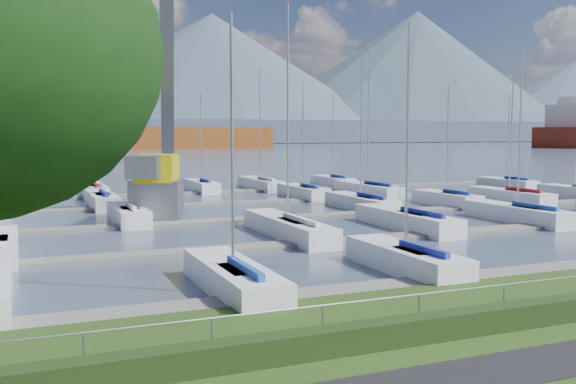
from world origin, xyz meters
TOP-DOWN VIEW (x-y plane):
  - path at (0.00, -3.00)m, footprint 160.00×2.00m
  - water at (0.00, 260.00)m, footprint 800.00×540.00m
  - hedge at (0.00, -0.40)m, footprint 80.00×0.70m
  - fence at (0.00, 0.00)m, footprint 80.00×0.04m
  - foothill at (0.00, 330.00)m, footprint 900.00×80.00m
  - mountains at (7.35, 404.62)m, footprint 1190.00×360.00m
  - docks at (0.00, 26.00)m, footprint 90.00×41.60m
  - crane at (-2.30, 29.78)m, footprint 5.89×13.49m
  - cargo_ship_mid at (15.24, 212.53)m, footprint 109.52×21.07m
  - sailboat_fleet at (-0.68, 28.35)m, footprint 75.67×50.10m

SIDE VIEW (x-z plane):
  - water at x=0.00m, z-range -0.50..-0.30m
  - docks at x=0.00m, z-range -0.34..-0.09m
  - path at x=0.00m, z-range -0.01..0.03m
  - hedge at x=0.00m, z-range 0.00..0.70m
  - fence at x=0.00m, z-range 1.18..1.22m
  - cargo_ship_mid at x=15.24m, z-range -7.29..14.21m
  - crane at x=-2.30m, z-range -5.85..16.50m
  - sailboat_fleet at x=-0.68m, z-range -1.35..12.28m
  - foothill at x=0.00m, z-range 0.00..12.00m
  - mountains at x=7.35m, z-range -10.82..104.18m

